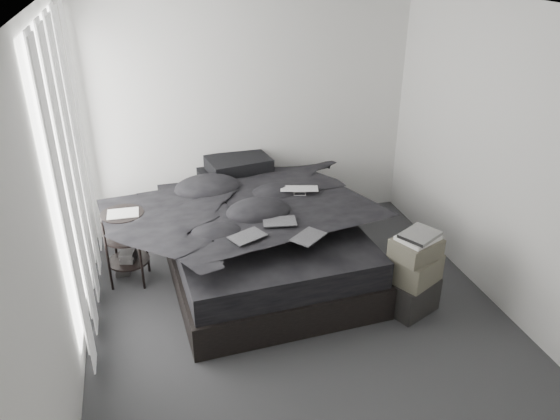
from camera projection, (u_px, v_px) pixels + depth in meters
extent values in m
cube|color=#333336|center=(304.00, 328.00, 4.70)|extent=(3.60, 4.20, 0.01)
cube|color=white|center=(312.00, 9.00, 3.53)|extent=(3.60, 4.20, 0.01)
cube|color=silver|center=(249.00, 113.00, 5.92)|extent=(3.60, 0.01, 2.60)
cube|color=silver|center=(458.00, 392.00, 2.30)|extent=(3.60, 0.01, 2.60)
cube|color=silver|center=(54.00, 220.00, 3.70)|extent=(0.01, 4.20, 2.60)
cube|color=silver|center=(514.00, 168.00, 4.53)|extent=(0.01, 4.20, 2.60)
cube|color=white|center=(67.00, 165.00, 4.45)|extent=(0.02, 2.00, 2.30)
cube|color=white|center=(75.00, 172.00, 4.50)|extent=(0.06, 2.12, 2.48)
cube|color=black|center=(260.00, 255.00, 5.47)|extent=(1.89, 2.42, 0.32)
cube|color=black|center=(260.00, 230.00, 5.34)|extent=(1.82, 2.35, 0.25)
imported|color=black|center=(261.00, 209.00, 5.18)|extent=(1.82, 2.08, 0.27)
cube|color=black|center=(232.00, 177.00, 6.00)|extent=(0.73, 0.51, 0.16)
cube|color=black|center=(239.00, 164.00, 5.94)|extent=(0.72, 0.55, 0.15)
imported|color=silver|center=(300.00, 184.00, 5.33)|extent=(0.42, 0.33, 0.03)
cube|color=black|center=(247.00, 227.00, 4.56)|extent=(0.35, 0.30, 0.01)
cube|color=black|center=(279.00, 212.00, 4.79)|extent=(0.32, 0.24, 0.01)
cube|color=black|center=(309.00, 227.00, 4.54)|extent=(0.35, 0.33, 0.01)
cylinder|color=black|center=(127.00, 248.00, 5.19)|extent=(0.47, 0.47, 0.73)
cube|color=white|center=(123.00, 214.00, 5.01)|extent=(0.29, 0.22, 0.01)
cube|color=black|center=(122.00, 266.00, 5.45)|extent=(0.15, 0.20, 0.14)
cube|color=black|center=(411.00, 295.00, 4.87)|extent=(0.53, 0.48, 0.32)
cube|color=#575445|center=(416.00, 268.00, 4.74)|extent=(0.50, 0.47, 0.24)
cube|color=#575445|center=(416.00, 248.00, 4.64)|extent=(0.47, 0.42, 0.17)
cube|color=silver|center=(418.00, 238.00, 4.60)|extent=(0.40, 0.37, 0.03)
cube|color=silver|center=(420.00, 235.00, 4.59)|extent=(0.40, 0.38, 0.03)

